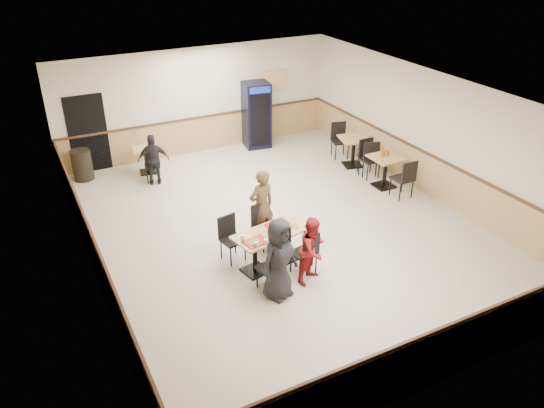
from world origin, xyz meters
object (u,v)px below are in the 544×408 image
side_table_near (386,167)px  lone_diner (154,160)px  diner_man_opposite (262,206)px  diner_woman_right (313,250)px  back_table (146,157)px  main_table (270,244)px  diner_woman_left (279,259)px  pepsi_cooler (256,115)px  trash_bin (82,165)px  side_table_far (354,147)px

side_table_near → lone_diner: bearing=151.2°
diner_man_opposite → lone_diner: 3.89m
diner_woman_right → back_table: 6.33m
diner_man_opposite → lone_diner: size_ratio=1.21×
main_table → diner_man_opposite: size_ratio=0.93×
diner_woman_right → back_table: diner_woman_right is taller
diner_woman_left → pepsi_cooler: bearing=48.3°
diner_woman_left → trash_bin: size_ratio=1.94×
main_table → trash_bin: size_ratio=1.88×
diner_man_opposite → back_table: bearing=-83.3°
side_table_far → back_table: 5.59m
diner_man_opposite → side_table_near: (3.90, 0.88, -0.27)m
diner_man_opposite → side_table_near: 4.01m
diner_woman_left → pepsi_cooler: (2.80, 6.71, 0.18)m
side_table_near → pepsi_cooler: pepsi_cooler is taller
back_table → pepsi_cooler: size_ratio=0.39×
main_table → back_table: (-0.94, 5.39, -0.04)m
diner_woman_right → lone_diner: bearing=79.7°
diner_woman_left → pepsi_cooler: size_ratio=0.81×
main_table → side_table_near: size_ratio=1.85×
diner_woman_left → side_table_far: size_ratio=1.70×
side_table_far → main_table: bearing=-142.5°
diner_woman_left → lone_diner: diner_woman_left is taller
back_table → side_table_near: bearing=-35.0°
side_table_far → pepsi_cooler: size_ratio=0.48×
pepsi_cooler → trash_bin: pepsi_cooler is taller
main_table → lone_diner: bearing=90.8°
main_table → back_table: 5.47m
side_table_near → side_table_far: 1.45m
diner_woman_left → trash_bin: diner_woman_left is taller
trash_bin → back_table: bearing=-12.3°
pepsi_cooler → lone_diner: bearing=-153.3°
main_table → lone_diner: (-0.94, 4.61, 0.17)m
diner_woman_right → side_table_near: 4.49m
main_table → side_table_far: side_table_far is taller
diner_woman_left → diner_woman_right: bearing=-8.3°
diner_woman_left → side_table_near: (4.47, 2.72, -0.24)m
pepsi_cooler → diner_man_opposite: bearing=-106.7°
diner_woman_left → diner_man_opposite: (0.57, 1.84, 0.03)m
diner_woman_left → lone_diner: 5.57m
diner_woman_left → side_table_near: size_ratio=1.92×
main_table → diner_man_opposite: diner_man_opposite is taller
diner_man_opposite → diner_woman_left: bearing=64.2°
diner_woman_left → back_table: diner_woman_left is taller
diner_man_opposite → lone_diner: (-1.22, 3.69, -0.14)m
diner_man_opposite → trash_bin: (-2.82, 4.82, -0.41)m
main_table → diner_woman_right: (0.50, -0.77, 0.16)m
side_table_far → trash_bin: bearing=159.7°
main_table → side_table_near: 4.56m
side_table_near → trash_bin: side_table_near is taller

